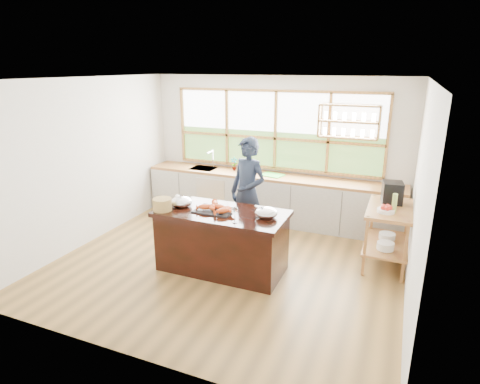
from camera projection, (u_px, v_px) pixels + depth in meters
The scene contains 18 objects.
ground_plane at pixel (228, 263), 6.09m from camera, with size 5.00×5.00×0.00m, color olive.
room_shell at pixel (242, 143), 6.01m from camera, with size 5.02×4.52×2.71m.
back_counter at pixel (268, 197), 7.67m from camera, with size 4.90×0.63×0.90m.
right_shelf_unit at pixel (388, 227), 5.89m from camera, with size 0.62×1.10×0.90m.
island at pixel (222, 241), 5.78m from camera, with size 1.85×0.90×0.90m.
cook at pixel (248, 193), 6.46m from camera, with size 0.66×0.43×1.81m, color #1C2537.
potted_plant at pixel (234, 164), 7.82m from camera, with size 0.14×0.09×0.26m, color slate.
cutting_board at pixel (272, 175), 7.51m from camera, with size 0.40×0.30×0.01m, color green.
espresso_machine at pixel (392, 193), 5.96m from camera, with size 0.28×0.30×0.32m, color black.
wine_bottle at pixel (394, 203), 5.56m from camera, with size 0.07×0.07×0.28m, color #8EAA4A.
fruit_bowl at pixel (386, 209), 5.60m from camera, with size 0.24×0.24×0.11m.
slate_board at pixel (215, 210), 5.67m from camera, with size 0.55×0.40×0.02m, color black.
lobster_pile at pixel (216, 207), 5.65m from camera, with size 0.52×0.44×0.08m.
mixing_bowl_left at pixel (181, 202), 5.85m from camera, with size 0.32×0.32×0.15m, color silver.
mixing_bowl_right at pixel (266, 213), 5.42m from camera, with size 0.31×0.31×0.15m, color silver.
wine_glass at pixel (235, 211), 5.20m from camera, with size 0.08×0.08×0.22m.
wicker_basket at pixel (162, 204), 5.67m from camera, with size 0.27×0.27×0.17m, color tan.
parchment_roll at pixel (178, 200), 6.01m from camera, with size 0.08×0.08×0.30m, color white.
Camera 1 is at (2.27, -4.99, 2.86)m, focal length 30.00 mm.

